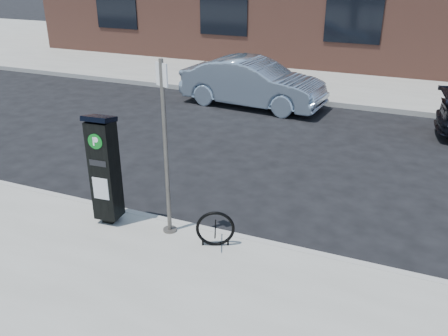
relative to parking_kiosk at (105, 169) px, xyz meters
The scene contains 8 objects.
ground 2.10m from the parking_kiosk, 13.27° to the left, with size 120.00×120.00×0.00m, color black.
sidewalk_far 14.55m from the parking_kiosk, 83.07° to the left, with size 60.00×12.00×0.15m, color gray.
curb_near 2.06m from the parking_kiosk, 12.65° to the left, with size 60.00×0.12×0.16m, color #9E9B93.
curb_far 8.67m from the parking_kiosk, 78.26° to the left, with size 60.00×0.12×0.16m, color #9E9B93.
parking_kiosk is the anchor object (origin of this frame).
sign_pole 1.12m from the parking_kiosk, ahead, with size 0.23×0.22×2.69m.
bike_rack 1.98m from the parking_kiosk, ahead, with size 0.55×0.27×0.58m.
car_silver 7.58m from the parking_kiosk, 91.99° to the left, with size 1.49×4.26×1.40m, color #97ACC1.
Camera 1 is at (2.57, -5.88, 4.09)m, focal length 38.00 mm.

